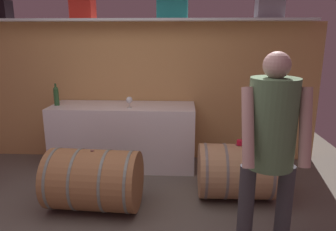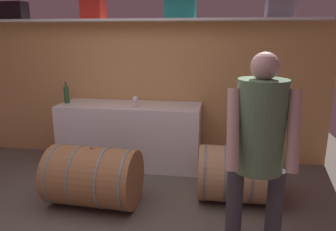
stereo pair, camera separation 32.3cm
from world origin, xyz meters
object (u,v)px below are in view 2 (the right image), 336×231
object	(u,v)px
toolcase_teal	(180,8)
tasting_cup	(241,145)
toolcase_grey	(280,7)
wine_barrel_near	(237,174)
toolcase_red	(93,7)
wine_barrel_far	(94,176)
toolcase_black	(14,11)
wine_bottle_green	(66,94)
work_cabinet	(131,135)
winemaker_pouring	(259,143)
wine_glass	(135,99)

from	to	relation	value
toolcase_teal	tasting_cup	distance (m)	2.00
toolcase_grey	wine_barrel_near	size ratio (longest dim) A/B	0.42
toolcase_red	wine_barrel_far	xyz separation A→B (m)	(0.44, -1.38, -1.86)
toolcase_black	wine_bottle_green	xyz separation A→B (m)	(0.84, -0.28, -1.13)
wine_bottle_green	tasting_cup	world-z (taller)	wine_bottle_green
toolcase_grey	work_cabinet	distance (m)	2.59
toolcase_red	wine_barrel_far	distance (m)	2.36
wine_barrel_far	winemaker_pouring	distance (m)	1.89
toolcase_teal	wine_glass	world-z (taller)	toolcase_teal
wine_barrel_near	winemaker_pouring	bearing A→B (deg)	-87.30
wine_barrel_far	tasting_cup	xyz separation A→B (m)	(1.56, 0.32, 0.33)
wine_glass	tasting_cup	size ratio (longest dim) A/B	2.14
work_cabinet	tasting_cup	world-z (taller)	work_cabinet
wine_bottle_green	wine_barrel_far	bearing A→B (deg)	-54.38
toolcase_red	wine_barrel_far	bearing A→B (deg)	-70.68
wine_bottle_green	wine_barrel_far	distance (m)	1.52
work_cabinet	wine_barrel_near	distance (m)	1.65
toolcase_teal	work_cabinet	bearing A→B (deg)	-156.74
toolcase_teal	wine_bottle_green	world-z (taller)	toolcase_teal
wine_glass	wine_barrel_far	world-z (taller)	wine_glass
wine_barrel_near	winemaker_pouring	size ratio (longest dim) A/B	0.49
wine_glass	tasting_cup	bearing A→B (deg)	-26.97
toolcase_red	tasting_cup	distance (m)	2.73
toolcase_red	toolcase_grey	xyz separation A→B (m)	(2.47, 0.00, -0.04)
wine_bottle_green	tasting_cup	bearing A→B (deg)	-18.41
toolcase_red	wine_glass	bearing A→B (deg)	-28.48
work_cabinet	winemaker_pouring	bearing A→B (deg)	-51.38
toolcase_red	tasting_cup	world-z (taller)	toolcase_red
toolcase_teal	wine_barrel_far	bearing A→B (deg)	-115.34
winemaker_pouring	tasting_cup	bearing A→B (deg)	-91.29
toolcase_teal	tasting_cup	world-z (taller)	toolcase_teal
work_cabinet	wine_bottle_green	size ratio (longest dim) A/B	6.53
toolcase_teal	wine_barrel_near	bearing A→B (deg)	-50.74
toolcase_red	work_cabinet	distance (m)	1.84
toolcase_teal	tasting_cup	xyz separation A→B (m)	(0.79, -1.06, -1.50)
wine_barrel_far	tasting_cup	world-z (taller)	tasting_cup
toolcase_red	toolcase_teal	xyz separation A→B (m)	(1.21, 0.00, -0.03)
wine_barrel_far	tasting_cup	size ratio (longest dim) A/B	14.08
toolcase_grey	wine_bottle_green	bearing A→B (deg)	-178.08
toolcase_black	wine_bottle_green	size ratio (longest dim) A/B	1.25
wine_glass	tasting_cup	xyz separation A→B (m)	(1.33, -0.68, -0.32)
toolcase_black	wine_barrel_near	distance (m)	3.80
toolcase_red	winemaker_pouring	world-z (taller)	toolcase_red
work_cabinet	tasting_cup	bearing A→B (deg)	-29.70
wine_glass	toolcase_black	bearing A→B (deg)	168.27
toolcase_grey	wine_glass	world-z (taller)	toolcase_grey
wine_glass	winemaker_pouring	xyz separation A→B (m)	(1.37, -1.71, 0.06)
winemaker_pouring	toolcase_teal	bearing A→B (deg)	-71.82
toolcase_red	winemaker_pouring	xyz separation A→B (m)	(2.03, -2.10, -1.14)
toolcase_grey	tasting_cup	size ratio (longest dim) A/B	4.98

